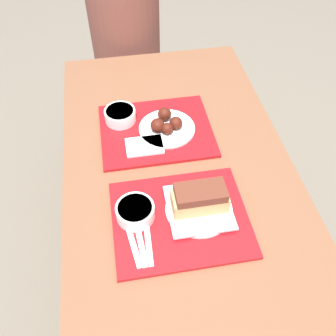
{
  "coord_description": "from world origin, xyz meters",
  "views": [
    {
      "loc": [
        -0.17,
        -0.75,
        1.68
      ],
      "look_at": [
        -0.04,
        0.02,
        0.78
      ],
      "focal_mm": 40.0,
      "sensor_mm": 36.0,
      "label": 1
    }
  ],
  "objects_px": {
    "bowl_coleslaw_near": "(135,211)",
    "person_seated_across": "(125,26)",
    "tray_far": "(156,131)",
    "brisket_sandwich_plate": "(199,202)",
    "bowl_coleslaw_far": "(120,115)",
    "wings_plate_far": "(166,125)",
    "tray_near": "(180,219)"
  },
  "relations": [
    {
      "from": "tray_near",
      "to": "brisket_sandwich_plate",
      "type": "bearing_deg",
      "value": 17.26
    },
    {
      "from": "bowl_coleslaw_near",
      "to": "wings_plate_far",
      "type": "relative_size",
      "value": 0.56
    },
    {
      "from": "tray_far",
      "to": "brisket_sandwich_plate",
      "type": "bearing_deg",
      "value": -78.65
    },
    {
      "from": "bowl_coleslaw_near",
      "to": "bowl_coleslaw_far",
      "type": "height_order",
      "value": "same"
    },
    {
      "from": "brisket_sandwich_plate",
      "to": "wings_plate_far",
      "type": "distance_m",
      "value": 0.36
    },
    {
      "from": "tray_far",
      "to": "wings_plate_far",
      "type": "relative_size",
      "value": 1.98
    },
    {
      "from": "brisket_sandwich_plate",
      "to": "bowl_coleslaw_far",
      "type": "distance_m",
      "value": 0.48
    },
    {
      "from": "bowl_coleslaw_far",
      "to": "person_seated_across",
      "type": "relative_size",
      "value": 0.16
    },
    {
      "from": "wings_plate_far",
      "to": "person_seated_across",
      "type": "xyz_separation_m",
      "value": [
        -0.08,
        0.73,
        -0.01
      ]
    },
    {
      "from": "bowl_coleslaw_near",
      "to": "wings_plate_far",
      "type": "distance_m",
      "value": 0.38
    },
    {
      "from": "brisket_sandwich_plate",
      "to": "bowl_coleslaw_far",
      "type": "xyz_separation_m",
      "value": [
        -0.19,
        0.44,
        -0.01
      ]
    },
    {
      "from": "tray_far",
      "to": "person_seated_across",
      "type": "xyz_separation_m",
      "value": [
        -0.04,
        0.73,
        0.02
      ]
    },
    {
      "from": "tray_near",
      "to": "bowl_coleslaw_near",
      "type": "distance_m",
      "value": 0.13
    },
    {
      "from": "bowl_coleslaw_far",
      "to": "wings_plate_far",
      "type": "bearing_deg",
      "value": -25.63
    },
    {
      "from": "person_seated_across",
      "to": "bowl_coleslaw_near",
      "type": "bearing_deg",
      "value": -93.72
    },
    {
      "from": "wings_plate_far",
      "to": "brisket_sandwich_plate",
      "type": "bearing_deg",
      "value": -84.1
    },
    {
      "from": "bowl_coleslaw_near",
      "to": "wings_plate_far",
      "type": "bearing_deg",
      "value": 66.96
    },
    {
      "from": "tray_near",
      "to": "wings_plate_far",
      "type": "distance_m",
      "value": 0.38
    },
    {
      "from": "wings_plate_far",
      "to": "person_seated_across",
      "type": "height_order",
      "value": "person_seated_across"
    },
    {
      "from": "tray_near",
      "to": "bowl_coleslaw_far",
      "type": "distance_m",
      "value": 0.48
    },
    {
      "from": "tray_near",
      "to": "brisket_sandwich_plate",
      "type": "xyz_separation_m",
      "value": [
        0.06,
        0.02,
        0.04
      ]
    },
    {
      "from": "wings_plate_far",
      "to": "tray_far",
      "type": "bearing_deg",
      "value": 173.65
    },
    {
      "from": "tray_far",
      "to": "wings_plate_far",
      "type": "distance_m",
      "value": 0.04
    },
    {
      "from": "bowl_coleslaw_far",
      "to": "wings_plate_far",
      "type": "height_order",
      "value": "wings_plate_far"
    },
    {
      "from": "bowl_coleslaw_far",
      "to": "tray_far",
      "type": "bearing_deg",
      "value": -30.53
    },
    {
      "from": "bowl_coleslaw_near",
      "to": "person_seated_across",
      "type": "bearing_deg",
      "value": 86.28
    },
    {
      "from": "person_seated_across",
      "to": "bowl_coleslaw_far",
      "type": "bearing_deg",
      "value": -96.72
    },
    {
      "from": "wings_plate_far",
      "to": "person_seated_across",
      "type": "bearing_deg",
      "value": 96.21
    },
    {
      "from": "wings_plate_far",
      "to": "person_seated_across",
      "type": "distance_m",
      "value": 0.74
    },
    {
      "from": "tray_far",
      "to": "wings_plate_far",
      "type": "bearing_deg",
      "value": -6.35
    },
    {
      "from": "bowl_coleslaw_near",
      "to": "person_seated_across",
      "type": "distance_m",
      "value": 1.09
    },
    {
      "from": "brisket_sandwich_plate",
      "to": "tray_near",
      "type": "bearing_deg",
      "value": -162.74
    }
  ]
}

